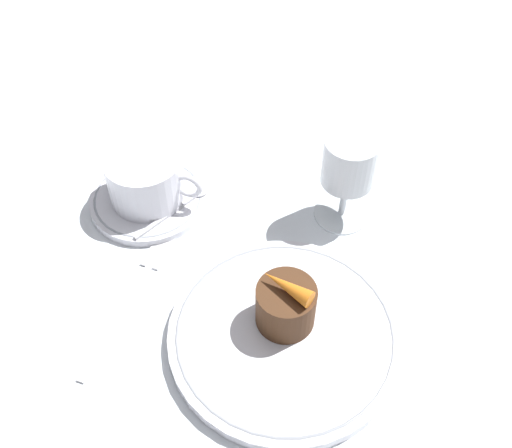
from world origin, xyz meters
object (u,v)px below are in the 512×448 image
at_px(dinner_plate, 284,335).
at_px(dessert_cake, 286,306).
at_px(wine_glass, 349,168).
at_px(coffee_cup, 146,177).
at_px(fork, 138,285).

relative_size(dinner_plate, dessert_cake, 3.91).
relative_size(dinner_plate, wine_glass, 2.03).
bearing_deg(dessert_cake, dinner_plate, -75.47).
distance_m(dinner_plate, wine_glass, 0.20).
relative_size(coffee_cup, dessert_cake, 1.94).
distance_m(fork, dessert_cake, 0.17).
bearing_deg(dinner_plate, fork, 174.66).
bearing_deg(fork, dessert_cake, -0.47).
xyz_separation_m(dinner_plate, dessert_cake, (-0.00, 0.01, 0.03)).
xyz_separation_m(coffee_cup, wine_glass, (0.23, 0.05, 0.04)).
bearing_deg(dessert_cake, wine_glass, 81.84).
height_order(fork, dessert_cake, dessert_cake).
distance_m(coffee_cup, dessert_cake, 0.24).
distance_m(dinner_plate, coffee_cup, 0.25).
height_order(dinner_plate, fork, dinner_plate).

